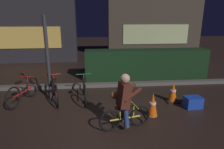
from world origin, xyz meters
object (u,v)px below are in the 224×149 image
(parked_bike_left_mid, at_px, (24,91))
(parked_bike_center_left, at_px, (55,90))
(traffic_cone_far, at_px, (173,92))
(traffic_cone_near, at_px, (153,105))
(cyclist, at_px, (124,101))
(blue_crate, at_px, (193,102))
(parked_bike_center_right, at_px, (84,89))
(street_post, at_px, (48,60))

(parked_bike_left_mid, bearing_deg, parked_bike_center_left, -72.93)
(traffic_cone_far, bearing_deg, traffic_cone_near, -135.69)
(traffic_cone_far, distance_m, cyclist, 2.08)
(parked_bike_center_left, distance_m, blue_crate, 3.87)
(traffic_cone_near, height_order, cyclist, cyclist)
(blue_crate, bearing_deg, cyclist, -157.34)
(parked_bike_center_left, xyz_separation_m, traffic_cone_far, (3.38, -0.40, -0.05))
(traffic_cone_near, bearing_deg, parked_bike_center_left, 154.27)
(blue_crate, xyz_separation_m, cyclist, (-2.02, -0.84, 0.48))
(parked_bike_center_right, height_order, cyclist, cyclist)
(traffic_cone_far, height_order, blue_crate, traffic_cone_far)
(parked_bike_center_right, relative_size, cyclist, 1.25)
(parked_bike_center_right, xyz_separation_m, cyclist, (0.91, -1.65, 0.30))
(parked_bike_center_right, xyz_separation_m, traffic_cone_near, (1.69, -1.21, -0.03))
(blue_crate, bearing_deg, parked_bike_center_right, 164.46)
(traffic_cone_near, bearing_deg, parked_bike_left_mid, 160.46)
(parked_bike_left_mid, xyz_separation_m, blue_crate, (4.65, -0.81, -0.17))
(cyclist, bearing_deg, parked_bike_left_mid, 134.78)
(parked_bike_center_left, height_order, cyclist, cyclist)
(parked_bike_left_mid, height_order, traffic_cone_far, parked_bike_left_mid)
(parked_bike_center_left, xyz_separation_m, blue_crate, (3.78, -0.82, -0.18))
(traffic_cone_near, xyz_separation_m, cyclist, (-0.78, -0.44, 0.33))
(street_post, xyz_separation_m, cyclist, (1.90, -1.74, -0.58))
(parked_bike_center_left, relative_size, cyclist, 1.23)
(parked_bike_center_right, bearing_deg, parked_bike_left_mid, 85.42)
(blue_crate, bearing_deg, traffic_cone_far, 133.21)
(parked_bike_center_right, xyz_separation_m, blue_crate, (2.93, -0.81, -0.18))
(cyclist, bearing_deg, parked_bike_center_left, 123.51)
(traffic_cone_near, bearing_deg, blue_crate, 17.88)
(street_post, bearing_deg, parked_bike_left_mid, -173.13)
(parked_bike_left_mid, xyz_separation_m, traffic_cone_near, (3.41, -1.21, -0.02))
(street_post, height_order, traffic_cone_near, street_post)
(parked_bike_left_mid, distance_m, parked_bike_center_left, 0.87)
(traffic_cone_far, bearing_deg, cyclist, -142.01)
(traffic_cone_near, distance_m, traffic_cone_far, 1.18)
(parked_bike_left_mid, xyz_separation_m, parked_bike_center_left, (0.87, 0.01, 0.02))
(blue_crate, bearing_deg, street_post, 167.06)
(street_post, xyz_separation_m, blue_crate, (3.92, -0.90, -1.06))
(parked_bike_center_left, xyz_separation_m, traffic_cone_near, (2.54, -1.22, -0.03))
(parked_bike_left_mid, relative_size, cyclist, 1.17)
(parked_bike_center_left, distance_m, parked_bike_center_right, 0.85)
(parked_bike_center_left, bearing_deg, cyclist, -149.57)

